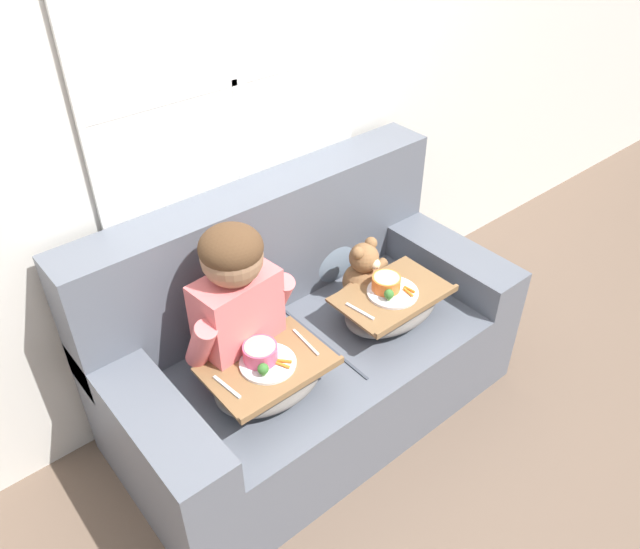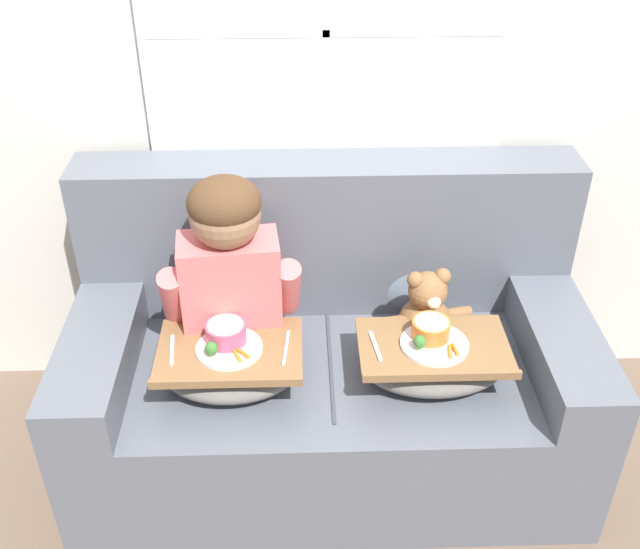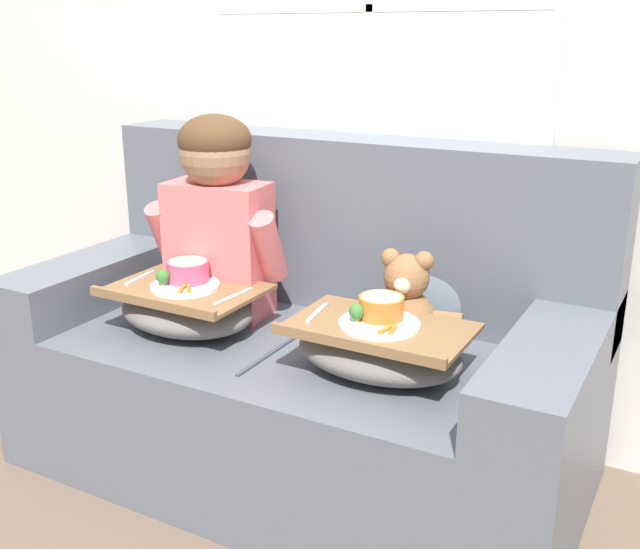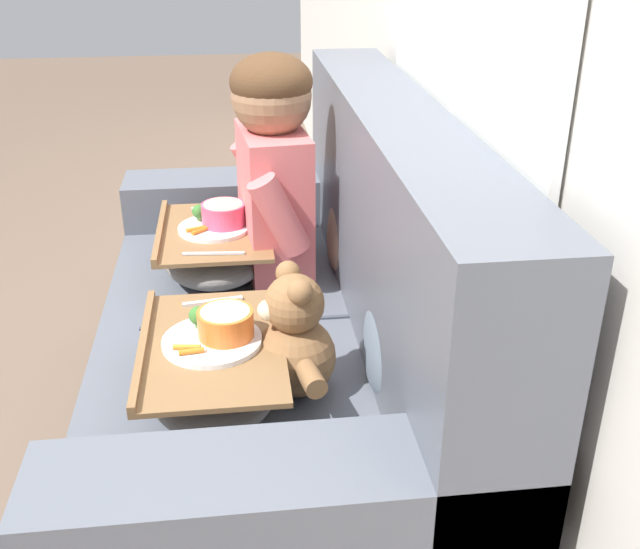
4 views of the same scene
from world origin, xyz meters
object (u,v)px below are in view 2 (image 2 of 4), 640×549
child_figure (229,262)px  lap_tray_child (230,364)px  couch (329,363)px  throw_pillow_behind_child (237,275)px  teddy_bear (426,315)px  lap_tray_teddy (432,360)px  throw_pillow_behind_teddy (417,272)px

child_figure → lap_tray_child: size_ratio=1.40×
couch → throw_pillow_behind_child: size_ratio=5.12×
throw_pillow_behind_child → teddy_bear: bearing=-18.7°
couch → teddy_bear: size_ratio=5.29×
child_figure → throw_pillow_behind_child: bearing=90.0°
couch → teddy_bear: couch is taller
teddy_bear → lap_tray_teddy: size_ratio=0.68×
teddy_bear → lap_tray_child: (-0.65, -0.18, -0.05)m
throw_pillow_behind_teddy → child_figure: bearing=-161.6°
couch → lap_tray_teddy: (0.32, -0.20, 0.18)m
child_figure → teddy_bear: size_ratio=1.96×
lap_tray_child → lap_tray_teddy: (0.65, -0.00, -0.00)m
throw_pillow_behind_teddy → child_figure: child_figure is taller
throw_pillow_behind_child → lap_tray_child: bearing=-90.1°
lap_tray_child → lap_tray_teddy: 0.65m
couch → throw_pillow_behind_child: bearing=149.5°
couch → throw_pillow_behind_child: 0.46m
child_figure → lap_tray_child: (-0.00, -0.18, -0.28)m
lap_tray_child → child_figure: bearing=89.7°
throw_pillow_behind_child → couch: bearing=-30.5°
couch → throw_pillow_behind_teddy: bearing=30.5°
throw_pillow_behind_teddy → lap_tray_child: bearing=-148.7°
teddy_bear → throw_pillow_behind_teddy: bearing=90.2°
throw_pillow_behind_child → child_figure: 0.29m
throw_pillow_behind_teddy → teddy_bear: bearing=-89.8°
lap_tray_child → teddy_bear: bearing=15.1°
throw_pillow_behind_teddy → teddy_bear: size_ratio=1.01×
throw_pillow_behind_teddy → lap_tray_teddy: (-0.00, -0.40, -0.08)m
couch → lap_tray_child: (-0.33, -0.20, 0.18)m
couch → teddy_bear: (0.33, -0.03, 0.23)m
throw_pillow_behind_teddy → lap_tray_teddy: throw_pillow_behind_teddy is taller
teddy_bear → couch: bearing=175.1°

